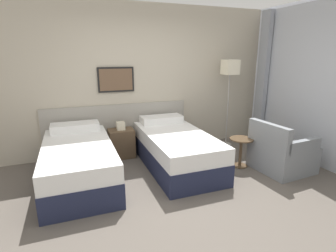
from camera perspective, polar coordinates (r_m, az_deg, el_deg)
The scene contains 8 objects.
ground_plane at distance 3.57m, azimuth 3.40°, elevation -15.14°, with size 16.00×16.00×0.00m, color #5B544C.
wall_headboard at distance 4.97m, azimuth -6.08°, elevation 9.33°, with size 10.00×0.10×2.70m.
bed_near_door at distance 4.06m, azimuth -18.83°, elevation -7.41°, with size 0.96×1.93×0.71m.
bed_near_window at distance 4.35m, azimuth 1.69°, elevation -5.04°, with size 0.96×1.93×0.71m.
nightstand at distance 4.82m, azimuth -10.10°, elevation -3.59°, with size 0.44×0.35×0.65m.
floor_lamp at distance 5.30m, azimuth 13.32°, elevation 11.23°, with size 0.27×0.27×1.71m.
side_table at distance 4.49m, azimuth 15.59°, elevation -4.44°, with size 0.38×0.38×0.48m.
armchair at distance 4.59m, azimuth 23.37°, elevation -5.59°, with size 0.84×0.84×0.81m.
Camera 1 is at (-1.27, -2.81, 1.81)m, focal length 28.00 mm.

